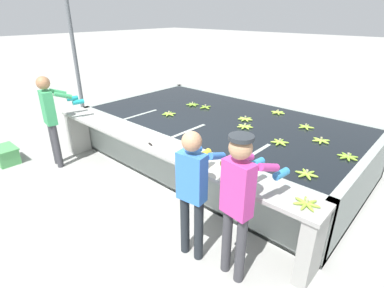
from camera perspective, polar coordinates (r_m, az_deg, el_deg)
ground_plane at (r=4.90m, az=-8.41°, el=-10.57°), size 80.00×80.00×0.00m
wash_tank at (r=5.89m, az=5.56°, el=0.78°), size 5.16×2.90×0.92m
work_ledge at (r=4.68m, az=-6.78°, el=-2.74°), size 5.16×0.45×0.92m
worker_0 at (r=6.07m, az=-25.25°, el=5.27°), size 0.48×0.74×1.73m
worker_1 at (r=3.38m, az=0.29°, el=-7.82°), size 0.46×0.73×1.63m
worker_2 at (r=3.11m, az=8.97°, el=-9.68°), size 0.46×0.74×1.71m
banana_bunch_floating_0 at (r=5.86m, az=-4.42°, el=5.73°), size 0.28×0.27×0.08m
banana_bunch_floating_1 at (r=4.89m, az=8.77°, el=1.73°), size 0.28×0.28×0.08m
banana_bunch_floating_2 at (r=5.27m, az=10.06°, el=3.30°), size 0.28×0.28×0.08m
banana_bunch_floating_3 at (r=5.53m, az=20.85°, el=3.05°), size 0.28×0.27×0.08m
banana_bunch_floating_4 at (r=5.03m, az=23.36°, el=0.61°), size 0.28×0.28×0.08m
banana_bunch_floating_5 at (r=5.65m, az=10.12°, el=4.71°), size 0.28×0.28×0.08m
banana_bunch_floating_6 at (r=4.75m, az=16.37°, el=0.32°), size 0.27×0.28×0.08m
banana_bunch_floating_7 at (r=3.94m, az=20.99°, el=-5.37°), size 0.28×0.28×0.08m
banana_bunch_floating_8 at (r=6.46m, az=0.09°, el=7.52°), size 0.28×0.28×0.08m
banana_bunch_floating_9 at (r=4.63m, az=27.54°, el=-2.17°), size 0.28×0.28×0.08m
banana_bunch_floating_10 at (r=6.28m, az=2.58°, el=7.02°), size 0.28×0.28×0.08m
banana_bunch_floating_11 at (r=6.17m, az=16.04°, el=5.79°), size 0.28×0.27×0.08m
banana_bunch_ledge_0 at (r=3.37m, az=20.97°, el=-10.54°), size 0.28×0.27×0.08m
knife_0 at (r=4.49m, az=-7.60°, el=-0.35°), size 0.34×0.14×0.02m
crate at (r=6.96m, az=-31.96°, el=-1.79°), size 0.55×0.39×0.32m
support_post_left at (r=7.81m, az=-21.18°, el=13.88°), size 0.09×0.09×3.20m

